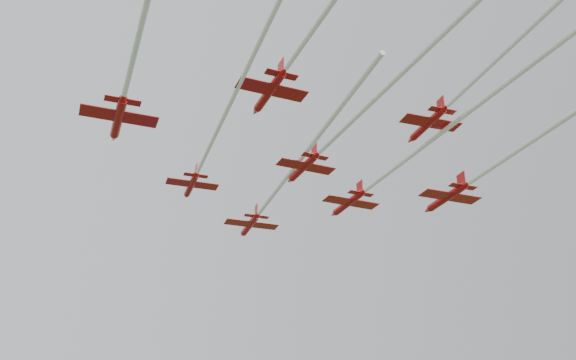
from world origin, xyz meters
name	(u,v)px	position (x,y,z in m)	size (l,w,h in m)	color
jet_lead	(274,194)	(1.16, 6.49, 50.90)	(11.17, 61.14, 2.90)	#BA0C0E
jet_row2_left	(218,129)	(-13.89, -9.60, 51.09)	(10.79, 66.95, 2.44)	#BA0C0E
jet_row2_right	(391,171)	(13.61, -8.77, 50.77)	(9.47, 57.42, 2.83)	#BA0C0E
jet_row3_left	(136,46)	(-27.74, -23.07, 51.04)	(9.94, 64.78, 2.93)	#BA0C0E
jet_row3_mid	(358,116)	(0.51, -21.39, 50.27)	(8.59, 61.70, 2.58)	#BA0C0E
jet_row3_right	(496,165)	(23.83, -19.59, 48.98)	(9.94, 55.13, 2.94)	#BA0C0E
jet_row4_right	(519,38)	(9.11, -40.76, 51.45)	(10.78, 67.56, 2.44)	#BA0C0E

